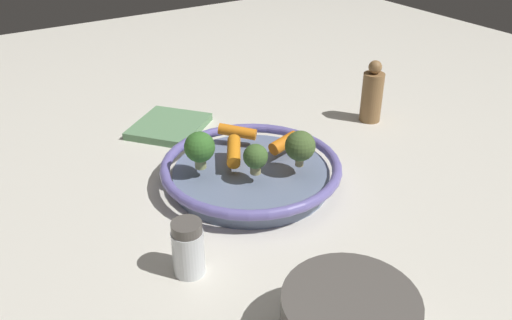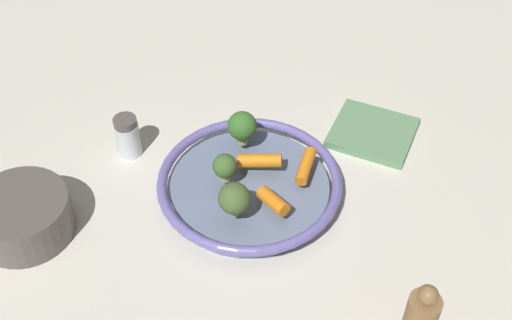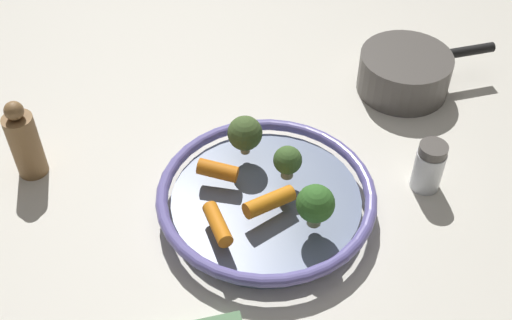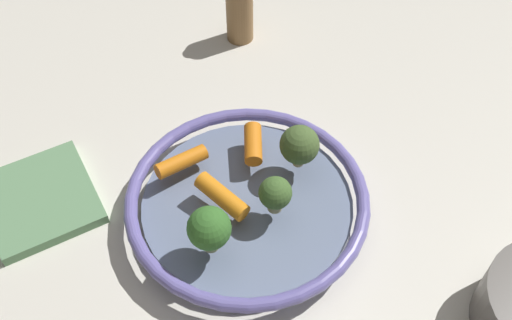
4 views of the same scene
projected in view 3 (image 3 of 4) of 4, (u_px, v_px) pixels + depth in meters
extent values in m
plane|color=silver|center=(266.00, 211.00, 0.87)|extent=(2.24, 2.24, 0.00)
cylinder|color=slate|center=(266.00, 204.00, 0.86)|extent=(0.25, 0.25, 0.03)
torus|color=#6D64B2|center=(266.00, 194.00, 0.85)|extent=(0.29, 0.29, 0.02)
cylinder|color=orange|center=(269.00, 202.00, 0.81)|extent=(0.05, 0.07, 0.03)
cylinder|color=orange|center=(218.00, 170.00, 0.85)|extent=(0.06, 0.03, 0.03)
cylinder|color=orange|center=(218.00, 224.00, 0.79)|extent=(0.06, 0.06, 0.03)
cylinder|color=tan|center=(245.00, 148.00, 0.89)|extent=(0.01, 0.01, 0.01)
sphere|color=#486330|center=(245.00, 133.00, 0.87)|extent=(0.05, 0.05, 0.05)
cylinder|color=tan|center=(287.00, 172.00, 0.86)|extent=(0.02, 0.02, 0.01)
sphere|color=#43672F|center=(288.00, 160.00, 0.84)|extent=(0.04, 0.04, 0.04)
cylinder|color=#9BA566|center=(314.00, 219.00, 0.80)|extent=(0.02, 0.02, 0.02)
sphere|color=#39702C|center=(315.00, 204.00, 0.78)|extent=(0.05, 0.05, 0.05)
cylinder|color=silver|center=(428.00, 170.00, 0.88)|extent=(0.04, 0.04, 0.06)
cylinder|color=#56514C|center=(433.00, 150.00, 0.86)|extent=(0.04, 0.04, 0.01)
cylinder|color=olive|center=(26.00, 145.00, 0.89)|extent=(0.04, 0.04, 0.10)
sphere|color=olive|center=(14.00, 111.00, 0.85)|extent=(0.03, 0.03, 0.03)
cylinder|color=#56514C|center=(404.00, 73.00, 1.03)|extent=(0.15, 0.15, 0.07)
cylinder|color=black|center=(471.00, 50.00, 1.04)|extent=(0.07, 0.06, 0.02)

